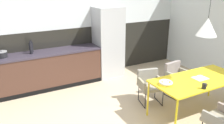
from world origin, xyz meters
TOP-DOWN VIEW (x-y plane):
  - back_wall_splashback_dark at (0.00, 2.93)m, footprint 6.01×0.12m
  - back_wall_panel_upper at (0.00, 2.93)m, footprint 6.01×0.12m
  - kitchen_counter at (-1.37, 2.57)m, footprint 2.99×0.63m
  - refrigerator_column at (0.48, 2.57)m, footprint 0.72×0.60m
  - dining_table at (1.07, -0.05)m, footprint 1.84×0.85m
  - armchair_facing_counter at (0.56, 0.77)m, footprint 0.57×0.56m
  - armchair_by_stool at (1.29, 0.76)m, footprint 0.54×0.52m
  - fruit_bowl at (0.33, 0.03)m, footprint 0.25×0.25m
  - open_book at (1.11, -0.06)m, footprint 0.26×0.22m
  - mug_dark_espresso at (0.82, -0.41)m, footprint 0.12×0.08m
  - cooking_pot at (-2.16, 2.61)m, footprint 0.24×0.24m
  - bottle_wine_green at (-1.49, 2.71)m, footprint 0.06×0.06m
  - bottle_vinegar_dark at (-1.54, 2.59)m, footprint 0.07×0.07m
  - pendant_lamp_over_table_near at (1.07, -0.09)m, footprint 0.36×0.36m

SIDE VIEW (x-z plane):
  - kitchen_counter at x=-1.37m, z-range 0.00..0.92m
  - armchair_facing_counter at x=0.56m, z-range 0.11..0.83m
  - armchair_by_stool at x=1.29m, z-range 0.12..0.90m
  - back_wall_splashback_dark at x=0.00m, z-range 0.00..1.36m
  - dining_table at x=1.07m, z-range 0.34..1.09m
  - open_book at x=1.11m, z-range 0.76..0.77m
  - fruit_bowl at x=0.33m, z-range 0.77..0.84m
  - mug_dark_espresso at x=0.82m, z-range 0.76..0.86m
  - refrigerator_column at x=0.48m, z-range 0.00..1.90m
  - cooking_pot at x=-2.16m, z-range 0.90..1.07m
  - bottle_wine_green at x=-1.49m, z-range 0.89..1.20m
  - bottle_vinegar_dark at x=-1.54m, z-range 0.90..1.20m
  - pendant_lamp_over_table_near at x=1.07m, z-range 1.23..2.30m
  - back_wall_panel_upper at x=0.00m, z-range 1.36..2.73m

